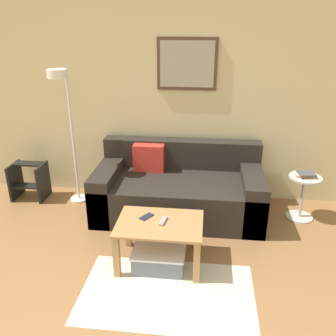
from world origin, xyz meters
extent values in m
cube|color=beige|center=(0.00, 2.88, 1.27)|extent=(5.60, 0.06, 2.55)
cube|color=#513823|center=(0.27, 2.84, 1.64)|extent=(0.68, 0.02, 0.58)
cube|color=#ADA38E|center=(0.27, 2.83, 1.64)|extent=(0.61, 0.01, 0.51)
cube|color=beige|center=(0.26, 0.99, 0.00)|extent=(1.43, 0.86, 0.01)
cube|color=#28231E|center=(0.24, 2.33, 0.22)|extent=(1.88, 0.96, 0.44)
cube|color=#28231E|center=(0.24, 2.71, 0.61)|extent=(1.88, 0.20, 0.34)
cube|color=#28231E|center=(-0.58, 2.33, 0.28)|extent=(0.24, 0.96, 0.56)
cube|color=#28231E|center=(1.05, 2.33, 0.28)|extent=(0.24, 0.96, 0.56)
cube|color=red|center=(-0.14, 2.54, 0.60)|extent=(0.36, 0.14, 0.32)
cube|color=#AD7F4C|center=(0.14, 1.40, 0.42)|extent=(0.77, 0.54, 0.02)
cube|color=#AD7F4C|center=(-0.20, 1.16, 0.20)|extent=(0.06, 0.06, 0.41)
cube|color=#AD7F4C|center=(0.49, 1.16, 0.20)|extent=(0.06, 0.06, 0.41)
cube|color=#AD7F4C|center=(-0.20, 1.63, 0.20)|extent=(0.06, 0.06, 0.41)
cube|color=#AD7F4C|center=(0.49, 1.63, 0.20)|extent=(0.06, 0.06, 0.41)
cube|color=slate|center=(0.15, 1.35, 0.09)|extent=(0.45, 0.38, 0.17)
cube|color=silver|center=(0.15, 1.35, 0.18)|extent=(0.48, 0.40, 0.02)
cylinder|color=white|center=(-1.04, 2.54, 0.01)|extent=(0.22, 0.22, 0.02)
cylinder|color=white|center=(-1.04, 2.54, 0.82)|extent=(0.03, 0.03, 1.60)
cylinder|color=white|center=(-1.04, 2.42, 1.62)|extent=(0.02, 0.24, 0.02)
cylinder|color=white|center=(-1.04, 2.30, 1.59)|extent=(0.21, 0.21, 0.09)
cylinder|color=silver|center=(1.63, 2.39, 0.01)|extent=(0.30, 0.30, 0.01)
cylinder|color=silver|center=(1.63, 2.39, 0.25)|extent=(0.04, 0.04, 0.48)
cylinder|color=silver|center=(1.63, 2.39, 0.50)|extent=(0.35, 0.35, 0.02)
cube|color=#D18438|center=(1.62, 2.41, 0.52)|extent=(0.19, 0.15, 0.02)
cube|color=silver|center=(1.62, 2.42, 0.53)|extent=(0.19, 0.15, 0.01)
cube|color=#4C4C51|center=(1.63, 2.40, 0.55)|extent=(0.20, 0.18, 0.02)
cube|color=#99999E|center=(0.17, 1.41, 0.44)|extent=(0.06, 0.15, 0.02)
cube|color=#1E2338|center=(0.01, 1.48, 0.43)|extent=(0.13, 0.15, 0.01)
cube|color=black|center=(-1.85, 2.52, 0.23)|extent=(0.03, 0.33, 0.45)
cube|color=black|center=(-1.48, 2.52, 0.23)|extent=(0.03, 0.33, 0.45)
cube|color=black|center=(-1.67, 2.46, 0.19)|extent=(0.34, 0.15, 0.02)
cube|color=black|center=(-1.67, 2.58, 0.44)|extent=(0.34, 0.15, 0.02)
camera|label=1|loc=(0.53, -1.32, 2.09)|focal=38.00mm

